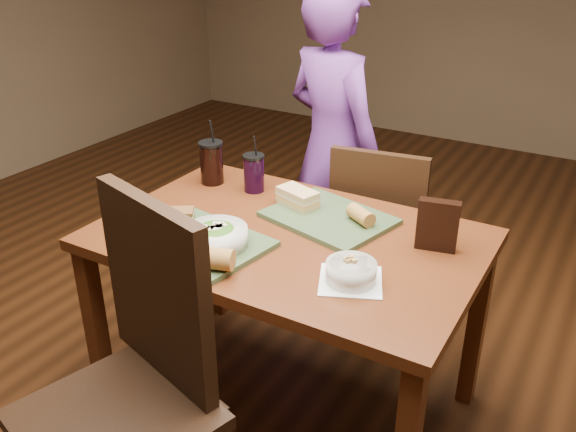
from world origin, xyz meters
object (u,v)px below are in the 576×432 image
at_px(sandwich_far, 298,197).
at_px(chip_bag, 438,225).
at_px(chair_far, 383,235).
at_px(tray_near, 201,242).
at_px(diner, 333,149).
at_px(tray_far, 329,218).
at_px(cup_cola, 212,162).
at_px(baguette_near, 212,258).
at_px(dining_table, 288,257).
at_px(salad_bowl, 216,235).
at_px(soup_bowl, 351,271).
at_px(baguette_far, 361,215).
at_px(chair_near, 136,371).
at_px(sandwich_near, 179,216).
at_px(cup_berry, 254,173).

height_order(sandwich_far, chip_bag, chip_bag).
xyz_separation_m(chair_far, tray_near, (-0.33, -0.81, 0.25)).
distance_m(diner, tray_far, 0.72).
relative_size(cup_cola, chip_bag, 1.56).
relative_size(baguette_near, cup_cola, 0.50).
xyz_separation_m(dining_table, tray_near, (-0.21, -0.21, 0.10)).
xyz_separation_m(salad_bowl, soup_bowl, (0.46, 0.05, -0.02)).
height_order(baguette_far, cup_cola, cup_cola).
bearing_deg(chair_near, tray_near, 103.91).
bearing_deg(cup_cola, tray_near, -57.22).
relative_size(dining_table, chair_near, 1.21).
relative_size(soup_bowl, baguette_far, 2.25).
bearing_deg(chair_near, sandwich_near, 116.40).
bearing_deg(tray_far, diner, 115.49).
bearing_deg(tray_near, tray_far, 53.54).
bearing_deg(soup_bowl, chip_bag, 64.60).
distance_m(chair_far, diner, 0.49).
bearing_deg(tray_far, chair_near, -101.36).
distance_m(baguette_far, chip_bag, 0.28).
distance_m(chair_far, sandwich_near, 0.93).
relative_size(dining_table, chip_bag, 7.53).
bearing_deg(baguette_near, chip_bag, 42.39).
distance_m(dining_table, cup_berry, 0.43).
bearing_deg(baguette_far, sandwich_far, 176.57).
bearing_deg(tray_far, chair_far, 83.37).
bearing_deg(cup_cola, salad_bowl, -52.08).
relative_size(baguette_near, baguette_far, 1.25).
distance_m(chair_far, salad_bowl, 0.90).
height_order(dining_table, soup_bowl, soup_bowl).
height_order(dining_table, sandwich_near, sandwich_near).
distance_m(tray_far, sandwich_near, 0.53).
bearing_deg(sandwich_near, dining_table, 21.56).
relative_size(chair_near, baguette_near, 7.96).
bearing_deg(baguette_far, dining_table, -136.89).
xyz_separation_m(chair_far, sandwich_near, (-0.48, -0.74, 0.28)).
bearing_deg(tray_near, cup_berry, 101.69).
xyz_separation_m(diner, sandwich_near, (-0.12, -0.96, 0.03)).
distance_m(salad_bowl, sandwich_far, 0.41).
distance_m(cup_berry, chip_bag, 0.78).
bearing_deg(dining_table, diner, 106.26).
bearing_deg(baguette_near, dining_table, 78.13).
distance_m(soup_bowl, chip_bag, 0.36).
relative_size(diner, baguette_near, 11.30).
relative_size(dining_table, baguette_near, 9.63).
bearing_deg(sandwich_near, tray_far, 35.95).
relative_size(salad_bowl, cup_cola, 0.77).
xyz_separation_m(salad_bowl, baguette_far, (0.34, 0.39, -0.01)).
bearing_deg(soup_bowl, baguette_near, -156.37).
bearing_deg(chair_near, dining_table, 81.70).
relative_size(chair_near, chair_far, 1.18).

